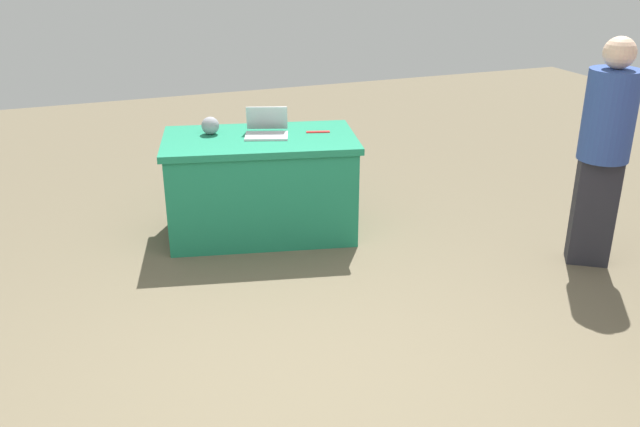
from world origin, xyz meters
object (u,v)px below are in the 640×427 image
(laptop_silver, at_px, (267,130))
(yarn_ball, at_px, (210,126))
(table_foreground, at_px, (261,185))
(person_presenter, at_px, (605,144))
(scissors_red, at_px, (318,132))

(laptop_silver, xyz_separation_m, yarn_ball, (0.39, -0.18, 0.03))
(yarn_ball, bearing_deg, table_foreground, 147.78)
(laptop_silver, distance_m, yarn_ball, 0.43)
(person_presenter, bearing_deg, yarn_ball, -179.74)
(person_presenter, height_order, yarn_ball, person_presenter)
(scissors_red, bearing_deg, laptop_silver, -172.63)
(scissors_red, bearing_deg, person_presenter, -23.15)
(person_presenter, height_order, laptop_silver, person_presenter)
(laptop_silver, relative_size, scissors_red, 2.19)
(laptop_silver, height_order, yarn_ball, laptop_silver)
(person_presenter, distance_m, laptop_silver, 2.40)
(laptop_silver, relative_size, yarn_ball, 2.93)
(table_foreground, relative_size, laptop_silver, 4.05)
(laptop_silver, distance_m, scissors_red, 0.40)
(laptop_silver, xyz_separation_m, scissors_red, (-0.39, 0.06, -0.04))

